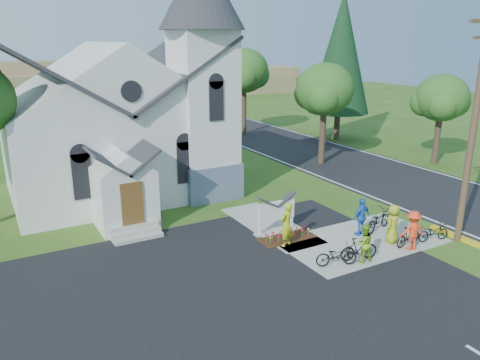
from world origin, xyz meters
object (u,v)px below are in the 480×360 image
cyclist_1 (364,243)px  cyclist_2 (361,217)px  cyclist_0 (287,224)px  bike_0 (337,255)px  bike_1 (359,249)px  utility_pole (476,119)px  bike_2 (378,220)px  bike_4 (433,232)px  bike_3 (408,236)px  cyclist_3 (413,230)px  church_sign (276,211)px  cyclist_4 (393,224)px

cyclist_1 → cyclist_2: cyclist_2 is taller
cyclist_0 → bike_0: 2.64m
bike_1 → utility_pole: bearing=-83.0°
utility_pole → bike_2: bearing=133.7°
bike_0 → bike_4: size_ratio=1.10×
bike_3 → bike_2: bearing=-9.7°
bike_2 → cyclist_3: cyclist_3 is taller
church_sign → bike_3: size_ratio=1.45×
bike_0 → bike_4: 5.26m
cyclist_1 → bike_3: (2.74, 0.15, -0.33)m
cyclist_3 → bike_3: 0.54m
bike_4 → cyclist_0: bearing=76.7°
utility_pole → bike_4: (-1.14, 0.45, -4.95)m
cyclist_0 → bike_2: size_ratio=1.02×
utility_pole → cyclist_0: 8.89m
bike_3 → cyclist_4: size_ratio=0.87×
bike_1 → bike_4: 4.15m
bike_0 → bike_4: bike_0 is taller
cyclist_1 → cyclist_3: 2.58m
church_sign → utility_pole: bearing=-35.6°
bike_0 → bike_2: 4.40m
bike_1 → bike_3: 2.79m
bike_0 → bike_3: bearing=-71.6°
bike_1 → cyclist_2: (1.84, 1.85, 0.39)m
utility_pole → bike_0: utility_pole is taller
bike_0 → cyclist_4: 3.61m
utility_pole → bike_2: size_ratio=5.26×
cyclist_0 → cyclist_2: cyclist_0 is taller
cyclist_0 → bike_4: 6.53m
church_sign → bike_3: church_sign is taller
cyclist_4 → bike_4: cyclist_4 is taller
cyclist_0 → bike_0: (0.64, -2.50, -0.53)m
cyclist_1 → bike_4: 4.12m
cyclist_3 → bike_2: bearing=-80.2°
bike_0 → bike_1: bike_1 is taller
cyclist_4 → cyclist_1: bearing=-0.9°
bike_2 → bike_0: bearing=97.8°
cyclist_2 → cyclist_4: (0.61, -1.28, -0.01)m
church_sign → bike_4: (5.42, -4.25, -0.58)m
cyclist_0 → cyclist_3: (4.37, -2.90, -0.11)m
bike_1 → bike_4: size_ratio=1.07×
bike_0 → bike_4: (5.25, -0.25, -0.04)m
cyclist_0 → bike_1: 3.13m
church_sign → bike_0: bearing=-87.6°
utility_pole → bike_1: utility_pole is taller
cyclist_3 → bike_0: bearing=11.3°
bike_1 → bike_4: (4.15, -0.20, -0.09)m
bike_1 → bike_3: bike_1 is taller
utility_pole → cyclist_4: 5.45m
bike_1 → bike_3: (2.79, -0.02, -0.03)m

